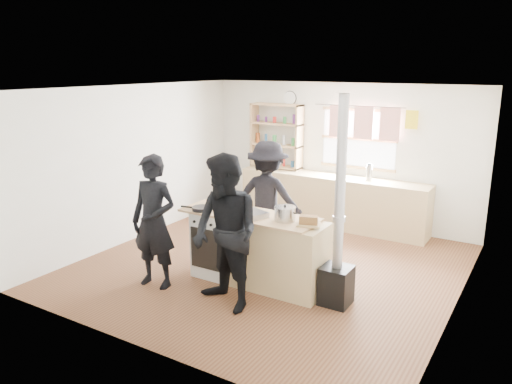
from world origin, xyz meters
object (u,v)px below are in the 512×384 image
stockpot_stove (242,203)px  person_far (268,198)px  bread_board (309,221)px  flue_heater (337,253)px  roast_tray (253,213)px  person_near_right (226,233)px  cooking_island (258,250)px  skillet_greens (202,208)px  person_near_left (154,222)px  stockpot_counter (285,214)px  thermos (369,173)px

stockpot_stove → person_far: (-0.10, 0.87, -0.15)m
bread_board → stockpot_stove: bearing=170.3°
bread_board → flue_heater: flue_heater is taller
roast_tray → person_near_right: (0.07, -0.71, -0.05)m
cooking_island → person_near_right: size_ratio=1.07×
person_near_right → person_far: size_ratio=1.07×
skillet_greens → person_far: size_ratio=0.17×
person_near_left → stockpot_stove: bearing=42.4°
cooking_island → stockpot_counter: stockpot_counter is taller
person_near_right → person_near_left: bearing=-162.2°
thermos → person_far: 2.01m
thermos → cooking_island: thermos is taller
cooking_island → roast_tray: roast_tray is taller
person_far → stockpot_counter: bearing=119.9°
cooking_island → skillet_greens: skillet_greens is taller
thermos → stockpot_counter: thermos is taller
roast_tray → person_far: person_far is taller
stockpot_stove → skillet_greens: bearing=-140.6°
skillet_greens → bread_board: bread_board is taller
stockpot_stove → person_far: size_ratio=0.13×
skillet_greens → person_near_right: person_near_right is taller
person_near_right → person_far: person_near_right is taller
roast_tray → person_near_left: size_ratio=0.24×
thermos → skillet_greens: (-1.27, -2.96, -0.08)m
skillet_greens → person_near_right: 0.97m
flue_heater → stockpot_stove: bearing=173.3°
person_near_right → skillet_greens: bearing=162.9°
skillet_greens → stockpot_stove: 0.53m
skillet_greens → person_near_right: size_ratio=0.16×
bread_board → person_near_left: bearing=-159.0°
stockpot_stove → bread_board: 1.09m
cooking_island → person_far: (-0.45, 1.02, 0.39)m
stockpot_stove → stockpot_counter: stockpot_counter is taller
thermos → stockpot_counter: size_ratio=1.02×
roast_tray → stockpot_counter: 0.44m
thermos → skillet_greens: 3.22m
person_far → person_near_left: bearing=60.3°
cooking_island → person_far: bearing=113.8°
flue_heater → person_far: bearing=146.1°
bread_board → person_near_right: 1.01m
roast_tray → stockpot_counter: stockpot_counter is taller
stockpot_stove → stockpot_counter: bearing=-12.2°
stockpot_counter → flue_heater: bearing=-0.7°
thermos → stockpot_stove: 2.76m
thermos → person_near_right: size_ratio=0.15×
thermos → roast_tray: bearing=-101.1°
skillet_greens → person_far: 1.25m
roast_tray → flue_heater: 1.19m
skillet_greens → roast_tray: (0.72, 0.13, 0.01)m
roast_tray → stockpot_stove: bearing=146.4°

